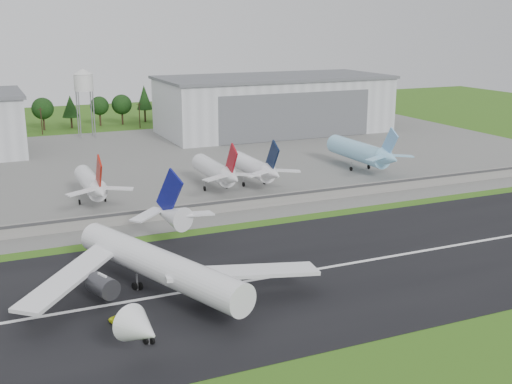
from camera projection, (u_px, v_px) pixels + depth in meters
name	position (u px, v px, depth m)	size (l,w,h in m)	color
ground	(289.00, 298.00, 116.48)	(600.00, 600.00, 0.00)	#2F6217
runway	(266.00, 278.00, 125.31)	(320.00, 60.00, 0.10)	black
runway_centerline	(266.00, 278.00, 125.29)	(220.00, 1.00, 0.02)	white
apron	(134.00, 166.00, 222.56)	(320.00, 150.00, 0.10)	slate
blast_fence	(193.00, 210.00, 164.63)	(240.00, 0.61, 3.50)	gray
hangar_east	(274.00, 104.00, 288.27)	(102.00, 47.00, 25.20)	silver
water_tower	(83.00, 80.00, 271.76)	(8.40, 8.40, 29.40)	#99999E
utility_poles	(93.00, 131.00, 293.29)	(230.00, 3.00, 12.00)	black
treeline	(87.00, 126.00, 306.55)	(320.00, 16.00, 22.00)	black
main_airliner	(159.00, 273.00, 115.37)	(53.46, 57.31, 18.17)	white
ground_vehicle	(122.00, 317.00, 107.26)	(2.07, 4.48, 1.25)	yellow
parked_jet_red_a	(92.00, 184.00, 174.24)	(7.36, 31.29, 16.34)	white
parked_jet_red_b	(217.00, 171.00, 188.36)	(7.36, 31.29, 16.52)	silver
parked_jet_navy	(256.00, 168.00, 193.24)	(7.36, 31.29, 16.47)	white
parked_jet_skyblue	(363.00, 152.00, 213.69)	(7.36, 37.29, 17.05)	#8DD0F5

